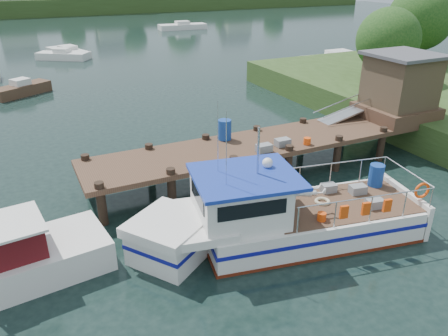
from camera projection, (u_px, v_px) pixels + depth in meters
name	position (u px, v px, depth m)	size (l,w,h in m)	color
ground_plane	(230.00, 178.00, 18.28)	(160.00, 160.00, 0.00)	black
far_shore	(40.00, 1.00, 84.69)	(140.00, 42.55, 9.22)	#304A1E
dock	(357.00, 107.00, 19.94)	(16.60, 3.00, 4.78)	#4A3223
lobster_boat	(275.00, 218.00, 13.75)	(9.74, 4.27, 4.68)	silver
moored_rowboat	(22.00, 89.00, 30.06)	(4.02, 3.15, 1.13)	#4A3223
moored_far	(182.00, 26.00, 62.25)	(6.88, 2.82, 1.14)	silver
moored_b	(63.00, 55.00, 41.76)	(4.90, 4.07, 1.06)	silver
moored_c	(339.00, 59.00, 40.05)	(7.42, 2.62, 1.17)	silver
moored_d	(68.00, 52.00, 43.58)	(3.77, 6.21, 1.00)	silver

